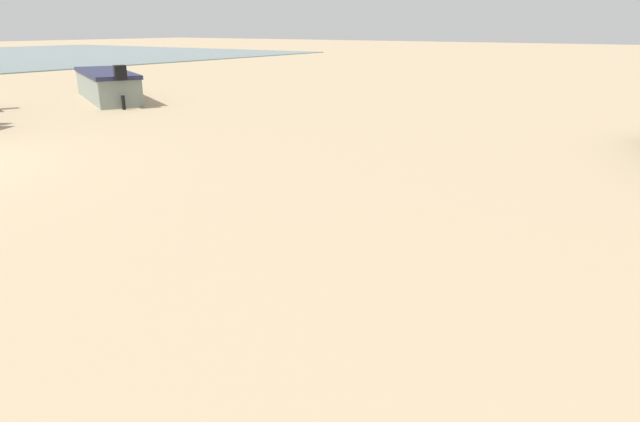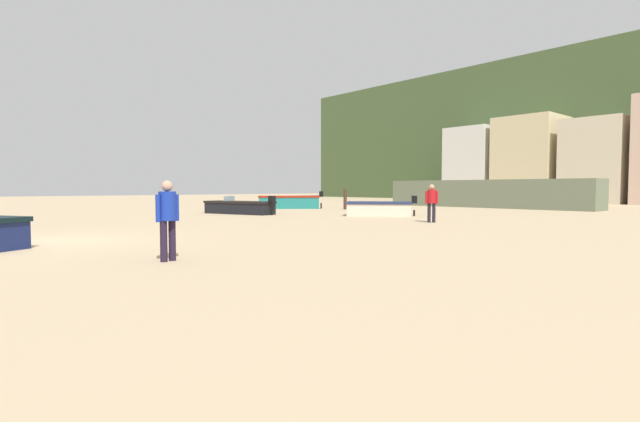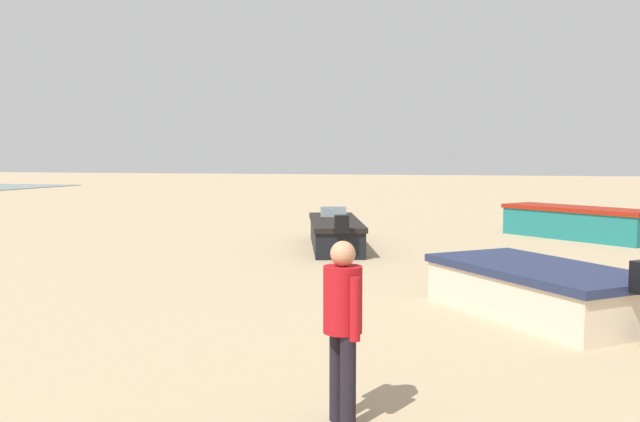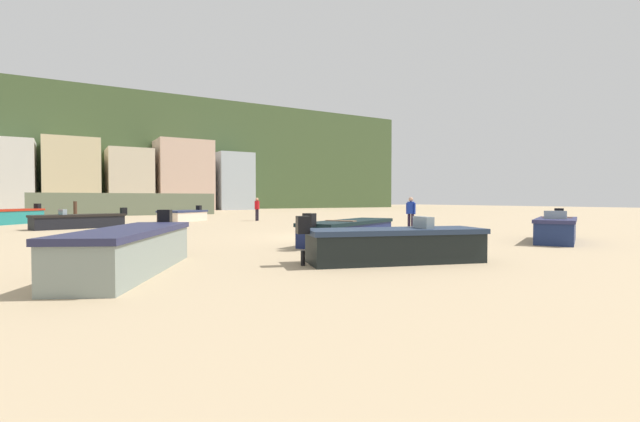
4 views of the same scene
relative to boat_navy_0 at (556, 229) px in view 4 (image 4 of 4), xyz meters
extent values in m
plane|color=tan|center=(-6.01, 5.71, -0.44)|extent=(160.00, 160.00, 0.00)
cube|color=#415531|center=(-6.01, 71.71, 7.86)|extent=(90.00, 32.00, 16.60)
cube|color=#656F57|center=(-9.80, 35.71, 0.60)|extent=(15.95, 2.40, 2.08)
cube|color=silver|center=(-20.36, 52.57, 3.76)|extent=(5.29, 5.72, 8.40)
cube|color=beige|center=(-14.02, 52.94, 4.02)|extent=(6.12, 6.48, 8.92)
cube|color=beige|center=(-7.48, 52.75, 3.57)|extent=(5.37, 6.08, 8.01)
cube|color=beige|center=(-0.55, 52.92, 4.34)|extent=(7.18, 6.43, 9.56)
cube|color=#A9B6C2|center=(6.39, 52.25, 3.66)|extent=(5.04, 5.09, 8.20)
cube|color=navy|center=(-0.01, -0.01, -0.08)|extent=(3.71, 2.72, 0.72)
cube|color=navy|center=(-0.01, -0.01, 0.34)|extent=(3.83, 2.84, 0.12)
cube|color=black|center=(1.72, 0.93, 0.52)|extent=(0.40, 0.41, 0.40)
cylinder|color=black|center=(1.72, 0.93, -0.26)|extent=(0.14, 0.14, 0.36)
cube|color=#8C9EA8|center=(-0.57, -0.31, 0.54)|extent=(0.51, 0.71, 0.28)
cube|color=#9A6C50|center=(0.38, 0.20, 0.39)|extent=(0.68, 0.98, 0.08)
cube|color=#15204F|center=(-6.60, 3.41, -0.11)|extent=(4.80, 3.40, 0.66)
cube|color=black|center=(-6.60, 3.41, 0.28)|extent=(4.93, 3.52, 0.12)
cube|color=black|center=(-8.86, 2.16, 0.46)|extent=(0.40, 0.42, 0.40)
cylinder|color=black|center=(-8.86, 2.16, -0.27)|extent=(0.14, 0.14, 0.33)
cube|color=#91684B|center=(-7.13, 3.12, 0.33)|extent=(0.72, 1.04, 0.08)
cube|color=black|center=(-8.28, -1.01, -0.09)|extent=(4.34, 2.41, 0.69)
cube|color=#22314A|center=(-8.28, -1.01, 0.32)|extent=(4.46, 2.52, 0.12)
cube|color=black|center=(-10.44, -0.35, 0.50)|extent=(0.36, 0.39, 0.40)
cylinder|color=black|center=(-10.44, -0.35, -0.26)|extent=(0.12, 0.12, 0.35)
cube|color=#8C9EA8|center=(-7.59, -1.23, 0.52)|extent=(0.41, 0.77, 0.28)
cube|color=black|center=(-14.39, 16.90, -0.13)|extent=(4.44, 2.34, 0.61)
cube|color=black|center=(-14.39, 16.90, 0.23)|extent=(4.56, 2.45, 0.12)
cube|color=black|center=(-12.17, 17.57, 0.41)|extent=(0.36, 0.39, 0.40)
cylinder|color=black|center=(-12.17, 17.57, -0.29)|extent=(0.12, 0.12, 0.30)
cube|color=#8C9EA8|center=(-15.11, 16.68, 0.43)|extent=(0.39, 0.72, 0.28)
cube|color=#1F7774|center=(-17.95, 23.23, -0.04)|extent=(3.66, 4.08, 0.79)
cube|color=#9E1F10|center=(-17.95, 23.23, 0.42)|extent=(3.78, 4.20, 0.12)
cube|color=black|center=(-16.51, 25.00, 0.60)|extent=(0.42, 0.42, 0.40)
cylinder|color=black|center=(-16.51, 25.00, -0.24)|extent=(0.14, 0.14, 0.40)
cube|color=beige|center=(-7.99, 21.50, -0.13)|extent=(3.59, 3.38, 0.63)
cube|color=#222C4F|center=(-7.99, 21.50, 0.25)|extent=(3.72, 3.50, 0.12)
cube|color=black|center=(-6.58, 22.66, 0.43)|extent=(0.42, 0.43, 0.40)
cylinder|color=black|center=(-6.58, 22.66, -0.28)|extent=(0.14, 0.14, 0.31)
cube|color=gray|center=(-13.96, 0.61, -0.04)|extent=(3.21, 4.78, 0.80)
cube|color=#262849|center=(-13.96, 0.61, 0.42)|extent=(3.33, 4.90, 0.12)
cube|color=black|center=(-12.82, 2.89, 0.60)|extent=(0.41, 0.39, 0.40)
cylinder|color=black|center=(-12.82, 2.89, -0.24)|extent=(0.13, 0.13, 0.40)
cylinder|color=#402A1D|center=(-14.34, 25.27, 0.25)|extent=(0.23, 0.23, 1.37)
cylinder|color=black|center=(-3.27, 19.62, -0.03)|extent=(0.20, 0.20, 0.82)
cylinder|color=black|center=(-3.42, 19.49, -0.03)|extent=(0.20, 0.20, 0.82)
cylinder|color=#B4141B|center=(-3.34, 19.56, 0.67)|extent=(0.48, 0.48, 0.58)
cylinder|color=#B4141B|center=(-3.18, 19.70, 0.63)|extent=(0.13, 0.13, 0.54)
cylinder|color=#B4141B|center=(-3.51, 19.41, 0.63)|extent=(0.13, 0.13, 0.54)
sphere|color=tan|center=(-3.34, 19.56, 1.07)|extent=(0.31, 0.31, 0.22)
cylinder|color=#23182C|center=(-0.67, 6.68, -0.03)|extent=(0.17, 0.17, 0.82)
cylinder|color=#23182C|center=(-0.71, 6.88, -0.03)|extent=(0.17, 0.17, 0.82)
cylinder|color=#162F9C|center=(-0.69, 6.78, 0.67)|extent=(0.41, 0.41, 0.58)
cylinder|color=#162F9C|center=(-0.64, 6.56, 0.63)|extent=(0.11, 0.11, 0.54)
cylinder|color=#162F9C|center=(-0.74, 6.99, 0.63)|extent=(0.11, 0.11, 0.54)
sphere|color=tan|center=(-0.69, 6.78, 1.07)|extent=(0.26, 0.26, 0.22)
camera|label=1|loc=(-2.64, 16.54, 1.85)|focal=31.20mm
camera|label=2|loc=(8.26, 2.92, 1.03)|focal=26.08mm
camera|label=3|loc=(2.13, 20.77, 1.90)|focal=36.95mm
camera|label=4|loc=(-15.16, -9.09, 1.08)|focal=24.58mm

